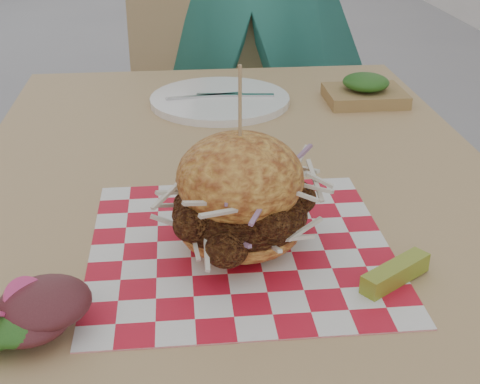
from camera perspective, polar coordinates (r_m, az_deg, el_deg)
The scene contains 8 objects.
patio_table at distance 1.01m, azimuth -0.21°, elevation -3.12°, with size 0.80×1.20×0.75m.
patio_chair at distance 1.89m, azimuth -2.93°, elevation 7.15°, with size 0.43×0.44×0.95m.
paper_liner at distance 0.81m, azimuth 0.00°, elevation -4.69°, with size 0.36×0.36×0.00m, color red.
sandwich at distance 0.78m, azimuth 0.00°, elevation -0.71°, with size 0.20×0.20×0.22m.
pickle_spear at distance 0.76m, azimuth 13.12°, elevation -6.76°, with size 0.10×0.02×0.02m, color olive.
side_salad at distance 0.70m, azimuth -19.08°, elevation -10.91°, with size 0.14×0.14×0.05m.
place_setting at distance 1.31m, azimuth -1.73°, elevation 7.86°, with size 0.27×0.27×0.02m.
kraft_tray at distance 1.33m, azimuth 10.63°, elevation 8.49°, with size 0.15×0.12×0.06m.
Camera 1 is at (-0.38, -0.90, 1.17)m, focal length 50.00 mm.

